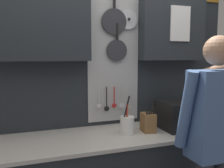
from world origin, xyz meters
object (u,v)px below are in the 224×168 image
Objects in this scene: knife_block at (148,122)px; utensil_crock at (127,124)px; person at (214,132)px; microwave at (186,114)px.

utensil_crock is at bearing 179.84° from knife_block.
utensil_crock is 0.20× the size of person.
person is at bearing -67.90° from knife_block.
knife_block is at bearing 179.90° from microwave.
microwave is 1.51× the size of utensil_crock.
person is (0.44, -0.57, 0.05)m from utensil_crock.
microwave is 0.30× the size of person.
microwave is 0.62m from utensil_crock.
knife_block is 0.72× the size of utensil_crock.
knife_block is 0.21m from utensil_crock.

